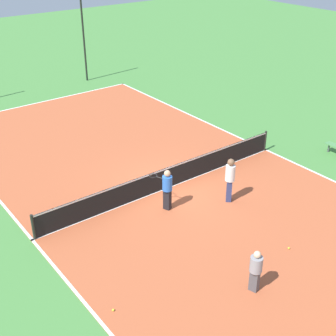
# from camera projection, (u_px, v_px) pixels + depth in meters

# --- Properties ---
(ground_plane) EXTENTS (80.00, 80.00, 0.00)m
(ground_plane) POSITION_uv_depth(u_px,v_px,m) (168.00, 188.00, 18.66)
(ground_plane) COLOR #47843D
(court_surface) EXTENTS (11.51, 24.77, 0.02)m
(court_surface) POSITION_uv_depth(u_px,v_px,m) (168.00, 188.00, 18.65)
(court_surface) COLOR #B75633
(court_surface) RESTS_ON ground_plane
(tennis_net) EXTENTS (11.31, 0.10, 0.96)m
(tennis_net) POSITION_uv_depth(u_px,v_px,m) (168.00, 177.00, 18.42)
(tennis_net) COLOR black
(tennis_net) RESTS_ON court_surface
(player_baseline_gray) EXTENTS (0.45, 0.45, 1.38)m
(player_baseline_gray) POSITION_uv_depth(u_px,v_px,m) (256.00, 269.00, 13.15)
(player_baseline_gray) COLOR #4C4C51
(player_baseline_gray) RESTS_ON court_surface
(player_near_white) EXTENTS (0.51, 0.51, 1.77)m
(player_near_white) POSITION_uv_depth(u_px,v_px,m) (230.00, 177.00, 17.30)
(player_near_white) COLOR navy
(player_near_white) RESTS_ON court_surface
(player_near_blue) EXTENTS (0.66, 0.99, 1.60)m
(player_near_blue) POSITION_uv_depth(u_px,v_px,m) (167.00, 187.00, 16.86)
(player_near_blue) COLOR black
(player_near_blue) RESTS_ON court_surface
(tennis_ball_far_baseline) EXTENTS (0.07, 0.07, 0.07)m
(tennis_ball_far_baseline) POSITION_uv_depth(u_px,v_px,m) (113.00, 310.00, 12.76)
(tennis_ball_far_baseline) COLOR #CCE033
(tennis_ball_far_baseline) RESTS_ON court_surface
(tennis_ball_near_net) EXTENTS (0.07, 0.07, 0.07)m
(tennis_ball_near_net) POSITION_uv_depth(u_px,v_px,m) (289.00, 248.00, 15.15)
(tennis_ball_near_net) COLOR #CCE033
(tennis_ball_near_net) RESTS_ON court_surface
(fence_post_back_right) EXTENTS (0.12, 0.12, 5.43)m
(fence_post_back_right) POSITION_uv_depth(u_px,v_px,m) (84.00, 39.00, 29.81)
(fence_post_back_right) COLOR black
(fence_post_back_right) RESTS_ON ground_plane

